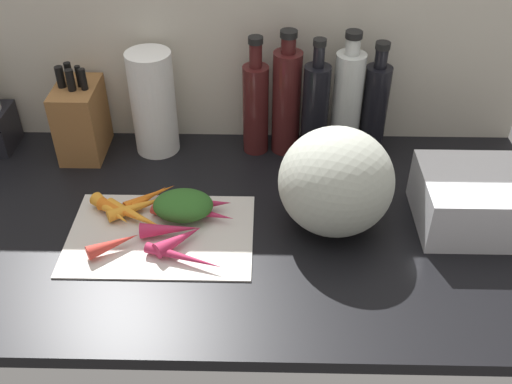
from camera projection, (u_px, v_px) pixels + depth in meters
The scene contains 26 objects.
ground_plane at pixel (193, 223), 139.00cm from camera, with size 170.00×80.00×3.00cm, color black.
wall_back at pixel (201, 31), 150.42cm from camera, with size 170.00×3.00×60.00cm, color beige.
cutting_board at pixel (161, 234), 133.01cm from camera, with size 41.51×28.33×0.80cm, color beige.
carrot_0 at pixel (142, 205), 138.16cm from camera, with size 2.94×2.94×16.50cm, color orange.
carrot_1 at pixel (209, 204), 138.16cm from camera, with size 3.54×3.54×10.36cm, color #B2264C.
carrot_2 at pixel (209, 214), 135.71cm from camera, with size 2.88×2.88×11.88cm, color #B2264C.
carrot_3 at pixel (150, 196), 141.58cm from camera, with size 2.34×2.34×13.54cm, color orange.
carrot_4 at pixel (150, 197), 141.50cm from camera, with size 2.01×2.01×10.46cm, color orange.
carrot_5 at pixel (172, 216), 135.74cm from camera, with size 2.24×2.24×10.69cm, color red.
carrot_6 at pixel (170, 229), 130.95cm from camera, with size 3.53×3.53×13.24cm, color #B2264C.
carrot_7 at pixel (186, 257), 124.65cm from camera, with size 2.43×2.43×17.95cm, color #B2264C.
carrot_8 at pixel (179, 239), 128.38cm from camera, with size 3.51×3.51×11.74cm, color #B2264C.
carrot_9 at pixel (121, 211), 136.17cm from camera, with size 3.26×3.26×11.98cm, color orange.
carrot_10 at pixel (137, 216), 134.93cm from camera, with size 2.99×2.99×17.46cm, color orange.
carrot_11 at pixel (113, 244), 127.46cm from camera, with size 3.12×3.12×11.51cm, color red.
carrot_12 at pixel (111, 210), 136.34cm from camera, with size 3.37×3.37×12.90cm, color orange.
carrot_greens_pile at pixel (183, 204), 136.15cm from camera, with size 13.89×10.68×5.87cm, color #2D6023.
winter_squash at pixel (336, 182), 128.89cm from camera, with size 25.38×24.55×24.38cm, color #B2B7A8.
knife_block at pixel (81, 119), 154.52cm from camera, with size 10.77×16.37×24.88cm.
paper_towel_roll at pixel (153, 103), 153.25cm from camera, with size 11.59×11.59×27.88cm, color white.
bottle_0 at pixel (256, 106), 153.33cm from camera, with size 6.78×6.78×32.12cm.
bottle_1 at pixel (287, 100), 152.46cm from camera, with size 7.52×7.52×33.67cm.
bottle_2 at pixel (315, 110), 150.61cm from camera, with size 6.77×6.77×32.89cm.
bottle_3 at pixel (347, 103), 150.91cm from camera, with size 7.54×7.54×34.22cm.
bottle_4 at pixel (374, 108), 152.89cm from camera, with size 6.72×6.72×31.00cm.
dish_rack at pixel (480, 199), 133.38cm from camera, with size 27.50×21.95×12.66cm, color silver.
Camera 1 is at (17.09, -105.64, 88.73)cm, focal length 41.48 mm.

